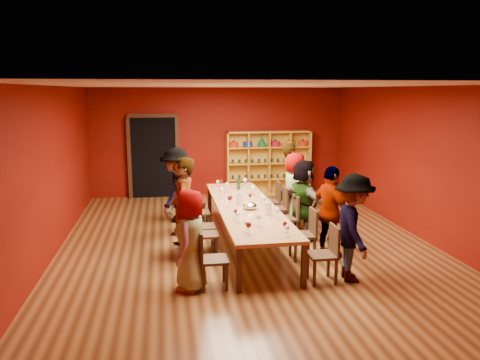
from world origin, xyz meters
name	(u,v)px	position (x,y,z in m)	size (l,w,h in m)	color
room_shell	(246,167)	(0.00, 0.00, 1.50)	(7.10, 9.10, 3.04)	#563116
tasting_table	(246,209)	(0.00, 0.00, 0.70)	(1.10, 4.50, 0.75)	#A16F43
doorway	(154,157)	(-1.80, 4.43, 1.12)	(1.40, 0.17, 2.30)	black
shelving_unit	(268,160)	(1.40, 4.32, 0.98)	(2.40, 0.40, 1.80)	gold
chair_person_left_0	(208,256)	(-0.91, -1.92, 0.50)	(0.42, 0.42, 0.89)	black
person_left_0	(191,240)	(-1.17, -1.92, 0.75)	(0.74, 0.40, 1.51)	pink
chair_person_left_1	(202,231)	(-0.91, -0.67, 0.50)	(0.42, 0.42, 0.89)	black
person_left_1	(183,209)	(-1.22, -0.67, 0.90)	(0.66, 0.48, 1.81)	#557EAF
chair_person_left_2	(199,224)	(-0.91, -0.18, 0.50)	(0.42, 0.42, 0.89)	black
person_left_2	(182,211)	(-1.23, -0.18, 0.75)	(0.73, 0.40, 1.50)	#4C4D52
chair_person_left_3	(195,210)	(-0.91, 0.86, 0.50)	(0.42, 0.42, 0.89)	black
person_left_3	(176,191)	(-1.29, 0.86, 0.90)	(1.16, 0.48, 1.79)	silver
chair_person_left_4	(193,199)	(-0.91, 1.82, 0.50)	(0.42, 0.42, 0.89)	black
person_left_4	(180,187)	(-1.19, 1.82, 0.78)	(0.92, 0.42, 1.56)	#151A3B
chair_person_right_0	(327,251)	(0.91, -1.99, 0.50)	(0.42, 0.42, 0.89)	black
person_right_0	(354,228)	(1.32, -1.99, 0.84)	(1.08, 0.45, 1.68)	#48484D
chair_person_right_1	(307,231)	(0.91, -0.96, 0.50)	(0.42, 0.42, 0.89)	black
person_right_1	(331,212)	(1.33, -0.96, 0.82)	(0.96, 0.44, 1.64)	#151E3A
chair_person_right_2	(290,215)	(0.91, 0.13, 0.50)	(0.42, 0.42, 0.89)	black
person_right_2	(304,200)	(1.17, 0.13, 0.80)	(1.48, 0.43, 1.60)	silver
chair_person_right_3	(280,205)	(0.91, 0.92, 0.50)	(0.42, 0.42, 0.89)	black
person_right_3	(294,191)	(1.21, 0.92, 0.81)	(0.79, 0.43, 1.63)	silver
chair_person_right_4	(273,199)	(0.91, 1.57, 0.50)	(0.42, 0.42, 0.89)	black
person_right_4	(290,182)	(1.30, 1.57, 0.88)	(0.64, 0.47, 1.76)	#6182C9
wine_glass_0	(247,181)	(0.35, 1.80, 0.88)	(0.07, 0.07, 0.18)	silver
wine_glass_1	(264,199)	(0.34, -0.02, 0.88)	(0.07, 0.07, 0.18)	silver
wine_glass_2	(247,223)	(-0.28, -1.65, 0.89)	(0.08, 0.08, 0.19)	silver
wine_glass_3	(245,180)	(0.28, 1.75, 0.91)	(0.09, 0.09, 0.22)	silver
wine_glass_4	(218,182)	(-0.34, 1.78, 0.88)	(0.07, 0.07, 0.18)	silver
wine_glass_5	(227,185)	(-0.20, 1.23, 0.91)	(0.09, 0.09, 0.22)	silver
wine_glass_6	(230,199)	(-0.32, -0.01, 0.91)	(0.09, 0.09, 0.22)	silver
wine_glass_7	(287,228)	(0.27, -1.99, 0.89)	(0.08, 0.08, 0.19)	silver
wine_glass_8	(246,205)	(-0.08, -0.47, 0.89)	(0.08, 0.08, 0.19)	silver
wine_glass_9	(277,211)	(0.36, -0.99, 0.90)	(0.08, 0.08, 0.20)	silver
wine_glass_10	(259,217)	(-0.03, -1.37, 0.90)	(0.08, 0.08, 0.21)	silver
wine_glass_11	(285,224)	(0.30, -1.76, 0.88)	(0.07, 0.07, 0.18)	silver
wine_glass_12	(268,208)	(0.27, -0.73, 0.88)	(0.07, 0.07, 0.18)	silver
wine_glass_13	(221,190)	(-0.37, 0.81, 0.90)	(0.08, 0.08, 0.20)	silver
wine_glass_14	(222,189)	(-0.35, 0.94, 0.89)	(0.08, 0.08, 0.19)	silver
wine_glass_15	(253,189)	(0.30, 0.88, 0.88)	(0.07, 0.07, 0.18)	silver
wine_glass_16	(221,182)	(-0.26, 1.76, 0.89)	(0.08, 0.08, 0.19)	silver
wine_glass_17	(236,212)	(-0.34, -0.88, 0.88)	(0.07, 0.07, 0.18)	silver
wine_glass_18	(249,225)	(-0.28, -1.80, 0.90)	(0.08, 0.08, 0.21)	silver
wine_glass_19	(238,214)	(-0.33, -1.10, 0.89)	(0.08, 0.08, 0.19)	silver
wine_glass_20	(262,197)	(0.31, 0.04, 0.90)	(0.08, 0.08, 0.20)	silver
wine_glass_21	(231,198)	(-0.27, 0.17, 0.88)	(0.07, 0.07, 0.18)	silver
wine_glass_22	(252,188)	(0.30, 0.95, 0.90)	(0.08, 0.08, 0.21)	silver
wine_glass_23	(250,196)	(0.13, 0.29, 0.88)	(0.07, 0.07, 0.18)	silver
spittoon_bowl	(250,206)	(0.03, -0.26, 0.81)	(0.26, 0.26, 0.14)	silver
carafe_a	(240,199)	(-0.11, 0.09, 0.88)	(0.12, 0.12, 0.28)	silver
carafe_b	(268,208)	(0.27, -0.71, 0.87)	(0.12, 0.12, 0.27)	silver
wine_bottle	(238,184)	(0.10, 1.52, 0.88)	(0.09, 0.09, 0.33)	#133416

